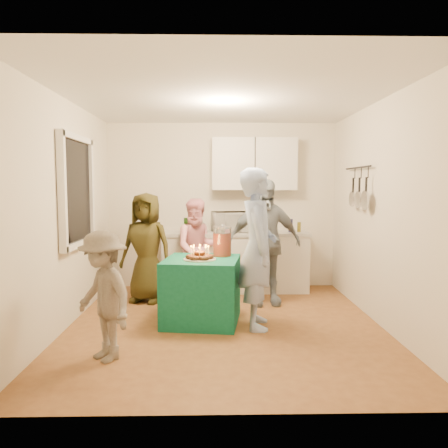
{
  "coord_description": "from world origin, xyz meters",
  "views": [
    {
      "loc": [
        -0.11,
        -4.95,
        1.61
      ],
      "look_at": [
        0.0,
        0.35,
        1.15
      ],
      "focal_mm": 35.0,
      "sensor_mm": 36.0,
      "label": 1
    }
  ],
  "objects_px": {
    "counter": "(235,263)",
    "man_birthday": "(258,248)",
    "woman_back_center": "(198,249)",
    "woman_back_right": "(264,242)",
    "microwave": "(231,222)",
    "party_table": "(202,290)",
    "punch_jar": "(222,242)",
    "woman_back_left": "(146,247)",
    "child_near_left": "(103,296)"
  },
  "relations": [
    {
      "from": "woman_back_center",
      "to": "woman_back_right",
      "type": "distance_m",
      "value": 0.98
    },
    {
      "from": "counter",
      "to": "woman_back_left",
      "type": "height_order",
      "value": "woman_back_left"
    },
    {
      "from": "counter",
      "to": "party_table",
      "type": "bearing_deg",
      "value": -106.57
    },
    {
      "from": "woman_back_center",
      "to": "child_near_left",
      "type": "bearing_deg",
      "value": -118.52
    },
    {
      "from": "punch_jar",
      "to": "woman_back_left",
      "type": "height_order",
      "value": "woman_back_left"
    },
    {
      "from": "party_table",
      "to": "child_near_left",
      "type": "bearing_deg",
      "value": -128.13
    },
    {
      "from": "party_table",
      "to": "punch_jar",
      "type": "distance_m",
      "value": 0.63
    },
    {
      "from": "man_birthday",
      "to": "woman_back_right",
      "type": "height_order",
      "value": "man_birthday"
    },
    {
      "from": "woman_back_right",
      "to": "counter",
      "type": "bearing_deg",
      "value": 107.84
    },
    {
      "from": "party_table",
      "to": "punch_jar",
      "type": "relative_size",
      "value": 2.5
    },
    {
      "from": "punch_jar",
      "to": "woman_back_right",
      "type": "relative_size",
      "value": 0.2
    },
    {
      "from": "counter",
      "to": "man_birthday",
      "type": "relative_size",
      "value": 1.21
    },
    {
      "from": "microwave",
      "to": "woman_back_left",
      "type": "distance_m",
      "value": 1.38
    },
    {
      "from": "party_table",
      "to": "man_birthday",
      "type": "relative_size",
      "value": 0.47
    },
    {
      "from": "man_birthday",
      "to": "child_near_left",
      "type": "height_order",
      "value": "man_birthday"
    },
    {
      "from": "microwave",
      "to": "party_table",
      "type": "xyz_separation_m",
      "value": [
        -0.4,
        -1.57,
        -0.68
      ]
    },
    {
      "from": "party_table",
      "to": "child_near_left",
      "type": "relative_size",
      "value": 0.7
    },
    {
      "from": "woman_back_center",
      "to": "woman_back_left",
      "type": "bearing_deg",
      "value": -175.94
    },
    {
      "from": "counter",
      "to": "microwave",
      "type": "distance_m",
      "value": 0.64
    },
    {
      "from": "counter",
      "to": "punch_jar",
      "type": "bearing_deg",
      "value": -99.2
    },
    {
      "from": "man_birthday",
      "to": "woman_back_center",
      "type": "relative_size",
      "value": 1.27
    },
    {
      "from": "microwave",
      "to": "child_near_left",
      "type": "height_order",
      "value": "microwave"
    },
    {
      "from": "party_table",
      "to": "man_birthday",
      "type": "xyz_separation_m",
      "value": [
        0.64,
        -0.19,
        0.53
      ]
    },
    {
      "from": "woman_back_left",
      "to": "woman_back_right",
      "type": "relative_size",
      "value": 0.89
    },
    {
      "from": "punch_jar",
      "to": "woman_back_left",
      "type": "distance_m",
      "value": 1.3
    },
    {
      "from": "woman_back_center",
      "to": "woman_back_right",
      "type": "height_order",
      "value": "woman_back_right"
    },
    {
      "from": "man_birthday",
      "to": "child_near_left",
      "type": "relative_size",
      "value": 1.5
    },
    {
      "from": "woman_back_left",
      "to": "woman_back_center",
      "type": "relative_size",
      "value": 1.06
    },
    {
      "from": "counter",
      "to": "woman_back_right",
      "type": "bearing_deg",
      "value": -65.69
    },
    {
      "from": "woman_back_left",
      "to": "party_table",
      "type": "bearing_deg",
      "value": -33.44
    },
    {
      "from": "punch_jar",
      "to": "child_near_left",
      "type": "distance_m",
      "value": 1.75
    },
    {
      "from": "punch_jar",
      "to": "man_birthday",
      "type": "relative_size",
      "value": 0.19
    },
    {
      "from": "woman_back_left",
      "to": "woman_back_center",
      "type": "height_order",
      "value": "woman_back_left"
    },
    {
      "from": "counter",
      "to": "microwave",
      "type": "bearing_deg",
      "value": 180.0
    },
    {
      "from": "counter",
      "to": "man_birthday",
      "type": "bearing_deg",
      "value": -84.42
    },
    {
      "from": "party_table",
      "to": "man_birthday",
      "type": "distance_m",
      "value": 0.85
    },
    {
      "from": "child_near_left",
      "to": "woman_back_center",
      "type": "bearing_deg",
      "value": 116.97
    },
    {
      "from": "counter",
      "to": "child_near_left",
      "type": "height_order",
      "value": "child_near_left"
    },
    {
      "from": "counter",
      "to": "woman_back_left",
      "type": "relative_size",
      "value": 1.45
    },
    {
      "from": "microwave",
      "to": "woman_back_center",
      "type": "relative_size",
      "value": 0.39
    },
    {
      "from": "counter",
      "to": "man_birthday",
      "type": "height_order",
      "value": "man_birthday"
    },
    {
      "from": "microwave",
      "to": "man_birthday",
      "type": "distance_m",
      "value": 1.78
    },
    {
      "from": "man_birthday",
      "to": "child_near_left",
      "type": "bearing_deg",
      "value": 122.72
    },
    {
      "from": "counter",
      "to": "woman_back_right",
      "type": "height_order",
      "value": "woman_back_right"
    },
    {
      "from": "punch_jar",
      "to": "woman_back_center",
      "type": "relative_size",
      "value": 0.24
    },
    {
      "from": "microwave",
      "to": "woman_back_right",
      "type": "relative_size",
      "value": 0.33
    },
    {
      "from": "microwave",
      "to": "woman_back_right",
      "type": "distance_m",
      "value": 0.93
    },
    {
      "from": "microwave",
      "to": "man_birthday",
      "type": "relative_size",
      "value": 0.31
    },
    {
      "from": "microwave",
      "to": "woman_back_center",
      "type": "height_order",
      "value": "woman_back_center"
    },
    {
      "from": "punch_jar",
      "to": "woman_back_left",
      "type": "bearing_deg",
      "value": 143.83
    }
  ]
}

